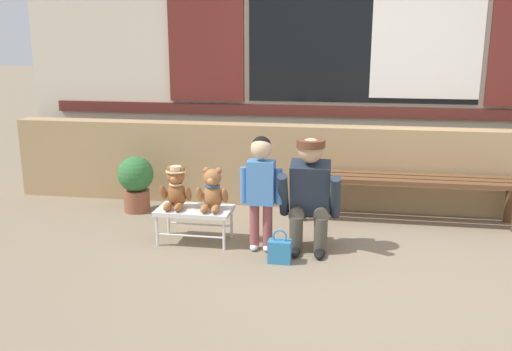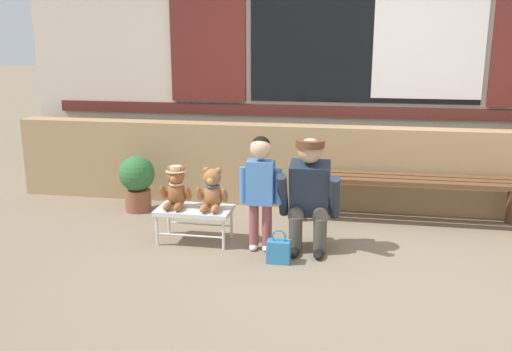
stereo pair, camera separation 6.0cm
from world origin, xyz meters
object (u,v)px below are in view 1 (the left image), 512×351
Objects in this scene: small_display_bench at (195,212)px; potted_plant at (136,180)px; teddy_bear_plain at (212,191)px; wooden_bench_long at (407,184)px; teddy_bear_with_hat at (176,188)px; handbag_on_ground at (280,251)px; adult_crouching at (311,194)px; child_standing at (261,181)px.

small_display_bench is 1.11m from potted_plant.
small_display_bench is at bearing -179.49° from teddy_bear_plain.
potted_plant reaches higher than wooden_bench_long.
potted_plant is at bearing 131.79° from teddy_bear_with_hat.
teddy_bear_plain is (-1.68, -0.87, 0.09)m from wooden_bench_long.
wooden_bench_long is at bearing 27.43° from teddy_bear_plain.
small_display_bench is 0.25m from teddy_bear_plain.
teddy_bear_with_hat is 1.34× the size of handbag_on_ground.
small_display_bench is 1.76× the size of teddy_bear_with_hat.
teddy_bear_plain is 0.83m from adult_crouching.
potted_plant is (-1.42, 0.83, -0.27)m from child_standing.
small_display_bench is at bearing 156.80° from handbag_on_ground.
adult_crouching is 1.97m from potted_plant.
wooden_bench_long is 3.28× the size of small_display_bench.
handbag_on_ground is (0.62, -0.34, -0.37)m from teddy_bear_plain.
teddy_bear_with_hat is (-2.00, -0.87, 0.10)m from wooden_bench_long.
adult_crouching reaches higher than wooden_bench_long.
child_standing is 0.43m from adult_crouching.
potted_plant is at bearing 142.92° from teddy_bear_plain.
small_display_bench is at bearing -0.77° from teddy_bear_with_hat.
teddy_bear_with_hat and teddy_bear_plain have the same top height.
teddy_bear_with_hat is 0.38× the size of adult_crouching.
wooden_bench_long is 2.19× the size of child_standing.
child_standing is 0.58m from handbag_on_ground.
adult_crouching is at bearing 11.38° from child_standing.
teddy_bear_plain is 0.38× the size of adult_crouching.
adult_crouching is at bearing -0.49° from teddy_bear_with_hat.
wooden_bench_long is 2.21× the size of adult_crouching.
adult_crouching is at bearing -22.49° from potted_plant.
teddy_bear_plain is 0.38× the size of child_standing.
teddy_bear_plain is at bearing 168.22° from child_standing.
adult_crouching reaches higher than teddy_bear_with_hat.
potted_plant is (-1.82, 0.75, -0.16)m from adult_crouching.
teddy_bear_plain is 0.64× the size of potted_plant.
teddy_bear_plain is at bearing 151.57° from handbag_on_ground.
teddy_bear_plain is at bearing -152.57° from wooden_bench_long.
teddy_bear_with_hat is 1.01m from potted_plant.
wooden_bench_long is 5.78× the size of teddy_bear_plain.
small_display_bench is at bearing -154.60° from wooden_bench_long.
adult_crouching is at bearing -0.62° from teddy_bear_plain.
teddy_bear_plain is (0.32, -0.00, -0.01)m from teddy_bear_with_hat.
child_standing is at bearing -11.78° from teddy_bear_plain.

